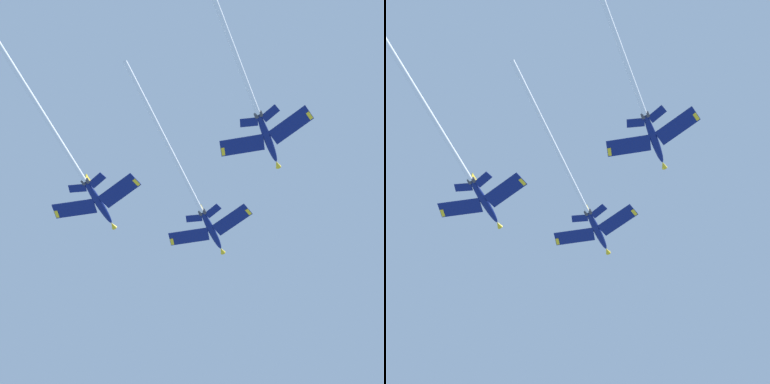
{
  "view_description": "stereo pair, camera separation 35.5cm",
  "coord_description": "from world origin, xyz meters",
  "views": [
    {
      "loc": [
        25.84,
        9.62,
        1.51
      ],
      "look_at": [
        -10.3,
        -3.2,
        103.52
      ],
      "focal_mm": 47.35,
      "sensor_mm": 36.0,
      "label": 1
    },
    {
      "loc": [
        25.96,
        9.28,
        1.51
      ],
      "look_at": [
        -10.3,
        -3.2,
        103.52
      ],
      "focal_mm": 47.35,
      "sensor_mm": 36.0,
      "label": 2
    }
  ],
  "objects": [
    {
      "name": "jet_left_wing",
      "position": [
        3.22,
        -23.03,
        99.73
      ],
      "size": [
        45.82,
        20.16,
        11.66
      ],
      "color": "navy"
    },
    {
      "name": "jet_lead",
      "position": [
        -12.84,
        -3.08,
        104.25
      ],
      "size": [
        49.81,
        20.15,
        13.72
      ],
      "color": "navy"
    },
    {
      "name": "jet_right_wing",
      "position": [
        5.09,
        14.83,
        100.36
      ],
      "size": [
        46.02,
        20.14,
        11.09
      ],
      "color": "navy"
    }
  ]
}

